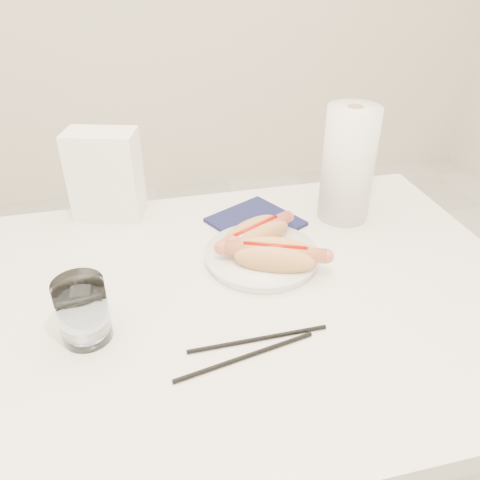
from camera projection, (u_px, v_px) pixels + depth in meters
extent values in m
cube|color=white|center=(214.00, 303.00, 0.90)|extent=(1.20, 0.80, 0.04)
cylinder|color=silver|center=(369.00, 301.00, 1.49)|extent=(0.04, 0.04, 0.71)
cylinder|color=white|center=(262.00, 257.00, 0.98)|extent=(0.27, 0.27, 0.02)
ellipsoid|color=tan|center=(261.00, 237.00, 0.98)|extent=(0.15, 0.10, 0.05)
ellipsoid|color=tan|center=(250.00, 231.00, 1.00)|extent=(0.15, 0.10, 0.05)
ellipsoid|color=tan|center=(256.00, 239.00, 1.00)|extent=(0.14, 0.11, 0.03)
cylinder|color=#C85546|center=(256.00, 231.00, 0.99)|extent=(0.18, 0.11, 0.03)
cylinder|color=#990A05|center=(256.00, 226.00, 0.98)|extent=(0.11, 0.06, 0.01)
ellipsoid|color=tan|center=(274.00, 260.00, 0.91)|extent=(0.16, 0.10, 0.05)
ellipsoid|color=tan|center=(276.00, 250.00, 0.94)|extent=(0.16, 0.10, 0.05)
ellipsoid|color=tan|center=(275.00, 260.00, 0.93)|extent=(0.15, 0.11, 0.03)
cylinder|color=#C26644|center=(275.00, 252.00, 0.92)|extent=(0.19, 0.10, 0.03)
cylinder|color=#990A05|center=(275.00, 246.00, 0.91)|extent=(0.12, 0.06, 0.01)
cylinder|color=white|center=(83.00, 311.00, 0.77)|extent=(0.08, 0.08, 0.11)
cylinder|color=black|center=(246.00, 357.00, 0.76)|extent=(0.24, 0.06, 0.01)
cylinder|color=black|center=(258.00, 339.00, 0.79)|extent=(0.24, 0.01, 0.01)
cube|color=white|center=(106.00, 175.00, 1.09)|extent=(0.17, 0.13, 0.20)
cube|color=#13163D|center=(255.00, 222.00, 1.11)|extent=(0.23, 0.23, 0.01)
cylinder|color=white|center=(348.00, 165.00, 1.07)|extent=(0.14, 0.14, 0.26)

